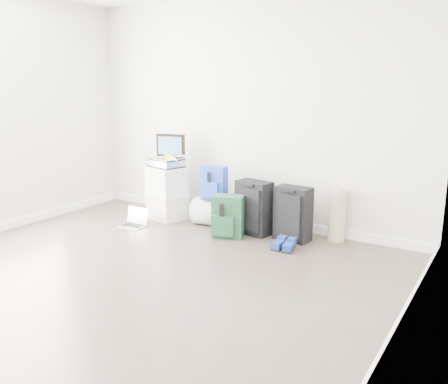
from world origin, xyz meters
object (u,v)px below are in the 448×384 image
Objects in this scene: large_suitcase at (254,208)px; laptop at (135,221)px; carry_on at (293,214)px; briefcase at (166,163)px; boxes_stack at (167,193)px; duffel_bag at (215,212)px.

laptop is at bearing -151.20° from large_suitcase.
carry_on is 1.93m from laptop.
briefcase is at bearing -169.36° from large_suitcase.
briefcase reaches higher than boxes_stack.
laptop is at bearing -91.25° from boxes_stack.
large_suitcase is at bearing -170.91° from carry_on.
briefcase is 0.68× the size of carry_on.
duffel_bag is 1.72× the size of laptop.
duffel_bag is (0.69, 0.07, -0.56)m from briefcase.
duffel_bag is 0.57m from large_suitcase.
boxes_stack reaches higher than laptop.
laptop is at bearing -158.27° from carry_on.
laptop is (-0.83, -0.52, -0.12)m from duffel_bag.
carry_on is (0.47, 0.02, -0.01)m from large_suitcase.
boxes_stack is 1.08× the size of large_suitcase.
duffel_bag is at bearing 21.07° from boxes_stack.
briefcase reaches higher than laptop.
duffel_bag is 1.03m from carry_on.
carry_on is at bearing 12.08° from large_suitcase.
large_suitcase is at bearing 15.80° from laptop.
duffel_bag is at bearing 19.58° from briefcase.
briefcase reaches higher than duffel_bag.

